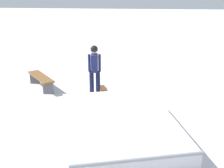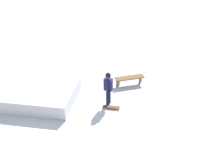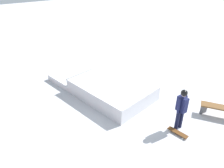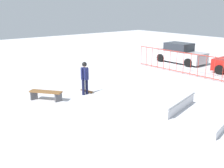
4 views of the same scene
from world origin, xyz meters
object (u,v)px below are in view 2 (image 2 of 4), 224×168
(skateboard, at_px, (111,107))
(park_bench, at_px, (129,79))
(skate_ramp, at_px, (30,94))
(skater, at_px, (108,87))

(skateboard, bearing_deg, park_bench, -106.71)
(skate_ramp, relative_size, skater, 3.40)
(skateboard, bearing_deg, skate_ramp, -1.51)
(skateboard, distance_m, park_bench, 2.31)
(skate_ramp, xyz_separation_m, park_bench, (-4.14, -3.14, 0.04))
(skater, bearing_deg, skate_ramp, 12.29)
(park_bench, bearing_deg, skater, 79.46)
(skate_ramp, xyz_separation_m, skateboard, (-4.01, -0.85, -0.24))
(skater, relative_size, park_bench, 1.14)
(skateboard, relative_size, park_bench, 0.55)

